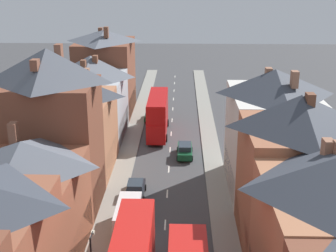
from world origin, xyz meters
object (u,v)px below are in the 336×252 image
object	(u,v)px
double_decker_bus_mid_street	(158,114)
car_near_blue	(185,150)
delivery_van	(128,216)
car_parked_right_a	(135,189)
car_parked_left_a	(151,115)

from	to	relation	value
double_decker_bus_mid_street	car_near_blue	world-z (taller)	double_decker_bus_mid_street
car_near_blue	delivery_van	size ratio (longest dim) A/B	0.88
car_near_blue	car_parked_right_a	size ratio (longest dim) A/B	1.14
double_decker_bus_mid_street	car_near_blue	bearing A→B (deg)	-65.86
double_decker_bus_mid_street	delivery_van	size ratio (longest dim) A/B	2.08
double_decker_bus_mid_street	car_parked_left_a	bearing A→B (deg)	102.12
car_near_blue	delivery_van	xyz separation A→B (m)	(-4.90, -16.85, 0.51)
delivery_van	double_decker_bus_mid_street	bearing A→B (deg)	87.03
double_decker_bus_mid_street	delivery_van	bearing A→B (deg)	-92.97
car_near_blue	car_parked_left_a	size ratio (longest dim) A/B	1.19
car_parked_left_a	car_parked_right_a	size ratio (longest dim) A/B	0.96
car_parked_left_a	delivery_van	size ratio (longest dim) A/B	0.74
car_parked_left_a	delivery_van	distance (m)	30.92
car_near_blue	delivery_van	world-z (taller)	delivery_van
car_parked_right_a	car_parked_left_a	bearing A→B (deg)	90.00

